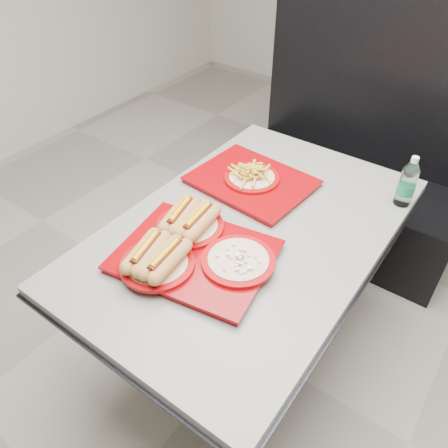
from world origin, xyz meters
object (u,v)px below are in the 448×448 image
Objects in this scene: diner_table at (249,258)px; booth_bench at (352,175)px; tray_near at (190,248)px; tray_far at (252,179)px; water_bottle at (407,184)px.

booth_bench is at bearing 90.00° from diner_table.
booth_bench is at bearing 86.54° from tray_near.
tray_far is 0.62m from water_bottle.
booth_bench is (0.00, 1.09, -0.18)m from diner_table.
booth_bench is at bearing 79.87° from tray_far.
diner_table is 6.63× the size of water_bottle.
diner_table is 2.47× the size of tray_near.
water_bottle reaches higher than tray_far.
tray_far is (-0.07, 0.50, -0.01)m from tray_near.
water_bottle is (0.41, -0.61, 0.44)m from booth_bench.
tray_near is 0.50m from tray_far.
water_bottle reaches higher than diner_table.
tray_near reaches higher than tray_far.
tray_near is (-0.08, -1.35, 0.39)m from booth_bench.
tray_near is 0.89m from water_bottle.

